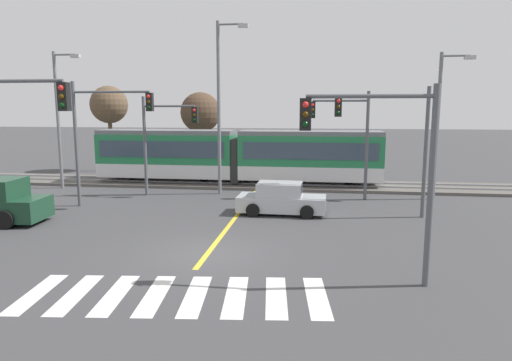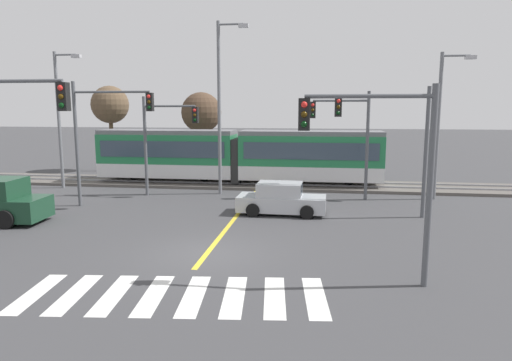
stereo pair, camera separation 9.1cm
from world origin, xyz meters
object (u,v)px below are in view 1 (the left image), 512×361
at_px(traffic_light_mid_left, 101,125).
at_px(traffic_light_mid_right, 394,131).
at_px(traffic_light_near_right, 384,152).
at_px(bare_tree_far_west, 109,105).
at_px(traffic_light_far_left, 163,132).
at_px(street_lamp_centre, 221,100).
at_px(bare_tree_west, 201,113).
at_px(sedan_crossing, 281,199).
at_px(traffic_light_far_right, 347,130).
at_px(traffic_light_near_left, 1,135).
at_px(light_rail_tram, 237,154).
at_px(street_lamp_west, 60,113).
at_px(street_lamp_east, 441,118).

relative_size(traffic_light_mid_left, traffic_light_mid_right, 1.06).
bearing_deg(traffic_light_near_right, traffic_light_mid_left, 145.35).
bearing_deg(traffic_light_mid_left, bare_tree_far_west, 113.80).
xyz_separation_m(traffic_light_far_left, street_lamp_centre, (3.18, 1.04, 1.80)).
distance_m(traffic_light_near_right, bare_tree_west, 24.75).
xyz_separation_m(sedan_crossing, traffic_light_far_left, (-7.10, 3.66, 3.00)).
distance_m(sedan_crossing, traffic_light_far_right, 6.13).
bearing_deg(traffic_light_near_left, traffic_light_far_left, 82.60).
bearing_deg(sedan_crossing, traffic_light_near_right, -67.18).
xyz_separation_m(light_rail_tram, street_lamp_centre, (-0.35, -3.17, 3.45)).
bearing_deg(traffic_light_near_left, street_lamp_west, 113.67).
xyz_separation_m(traffic_light_near_left, bare_tree_far_west, (-6.26, 21.00, 1.08)).
distance_m(traffic_light_far_right, bare_tree_west, 14.43).
height_order(sedan_crossing, traffic_light_near_left, traffic_light_near_left).
height_order(street_lamp_west, street_lamp_east, street_lamp_west).
relative_size(street_lamp_west, street_lamp_east, 1.06).
height_order(traffic_light_near_right, bare_tree_west, bare_tree_west).
distance_m(traffic_light_far_right, street_lamp_west, 17.62).
relative_size(street_lamp_east, bare_tree_west, 1.27).
bearing_deg(traffic_light_far_right, light_rail_tram, 151.15).
xyz_separation_m(traffic_light_near_left, traffic_light_near_right, (12.13, -0.68, -0.36)).
relative_size(traffic_light_near_left, traffic_light_far_right, 1.07).
xyz_separation_m(traffic_light_far_right, traffic_light_near_right, (0.29, -12.55, -0.05)).
bearing_deg(traffic_light_near_left, light_rail_tram, 72.21).
xyz_separation_m(traffic_light_far_right, bare_tree_west, (-10.77, 9.56, 0.80)).
height_order(sedan_crossing, traffic_light_near_right, traffic_light_near_right).
distance_m(traffic_light_near_left, traffic_light_far_left, 11.53).
bearing_deg(traffic_light_mid_right, sedan_crossing, -177.88).
height_order(traffic_light_mid_left, street_lamp_centre, street_lamp_centre).
xyz_separation_m(street_lamp_east, bare_tree_west, (-15.81, 8.92, 0.15)).
bearing_deg(traffic_light_mid_left, traffic_light_near_right, -34.65).
xyz_separation_m(light_rail_tram, traffic_light_far_right, (6.83, -3.76, 1.82)).
height_order(traffic_light_mid_left, traffic_light_near_right, traffic_light_mid_left).
bearing_deg(street_lamp_centre, light_rail_tram, 83.64).
relative_size(light_rail_tram, street_lamp_centre, 1.87).
xyz_separation_m(street_lamp_centre, bare_tree_west, (-3.59, 8.98, -0.82)).
xyz_separation_m(traffic_light_far_right, bare_tree_far_west, (-18.11, 9.12, 1.39)).
height_order(light_rail_tram, traffic_light_near_left, traffic_light_near_left).
bearing_deg(bare_tree_west, street_lamp_centre, -68.18).
bearing_deg(traffic_light_mid_left, street_lamp_east, 14.20).
bearing_deg(street_lamp_centre, traffic_light_mid_right, -26.47).
bearing_deg(traffic_light_far_right, traffic_light_near_left, -134.93).
distance_m(street_lamp_centre, bare_tree_far_west, 13.86).
distance_m(traffic_light_near_right, bare_tree_far_west, 28.47).
height_order(traffic_light_near_left, traffic_light_mid_left, traffic_light_near_left).
distance_m(sedan_crossing, street_lamp_west, 15.76).
distance_m(traffic_light_far_right, traffic_light_near_right, 12.56).
distance_m(traffic_light_near_left, traffic_light_mid_right, 15.86).
bearing_deg(light_rail_tram, traffic_light_mid_left, -126.58).
bearing_deg(street_lamp_west, traffic_light_far_right, -3.76).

